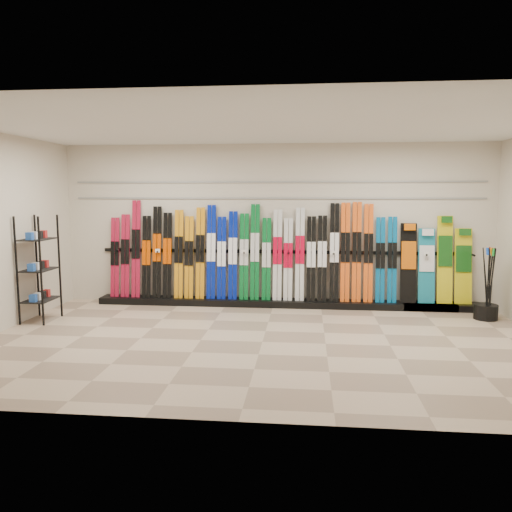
# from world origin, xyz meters

# --- Properties ---
(floor) EXTENTS (8.00, 8.00, 0.00)m
(floor) POSITION_xyz_m (0.00, 0.00, 0.00)
(floor) COLOR #8A725F
(floor) RESTS_ON ground
(back_wall) EXTENTS (8.00, 0.00, 8.00)m
(back_wall) POSITION_xyz_m (0.00, 2.50, 1.50)
(back_wall) COLOR beige
(back_wall) RESTS_ON floor
(ceiling) EXTENTS (8.00, 8.00, 0.00)m
(ceiling) POSITION_xyz_m (0.00, 0.00, 3.00)
(ceiling) COLOR silver
(ceiling) RESTS_ON back_wall
(ski_rack_base) EXTENTS (8.00, 0.40, 0.12)m
(ski_rack_base) POSITION_xyz_m (0.22, 2.28, 0.06)
(ski_rack_base) COLOR black
(ski_rack_base) RESTS_ON floor
(skis) EXTENTS (5.37, 0.23, 1.84)m
(skis) POSITION_xyz_m (-0.43, 2.33, 0.95)
(skis) COLOR maroon
(skis) RESTS_ON ski_rack_base
(snowboards) EXTENTS (1.25, 0.24, 1.57)m
(snowboards) POSITION_xyz_m (2.93, 2.35, 0.83)
(snowboards) COLOR black
(snowboards) RESTS_ON ski_rack_base
(accessory_rack) EXTENTS (0.40, 0.60, 1.74)m
(accessory_rack) POSITION_xyz_m (-3.75, 0.84, 0.87)
(accessory_rack) COLOR black
(accessory_rack) RESTS_ON floor
(pole_bin) EXTENTS (0.38, 0.38, 0.25)m
(pole_bin) POSITION_xyz_m (3.60, 1.65, 0.12)
(pole_bin) COLOR black
(pole_bin) RESTS_ON floor
(ski_poles) EXTENTS (0.19, 0.27, 1.18)m
(ski_poles) POSITION_xyz_m (3.63, 1.66, 0.61)
(ski_poles) COLOR black
(ski_poles) RESTS_ON pole_bin
(slatwall_rail_0) EXTENTS (7.60, 0.02, 0.03)m
(slatwall_rail_0) POSITION_xyz_m (0.00, 2.48, 2.00)
(slatwall_rail_0) COLOR gray
(slatwall_rail_0) RESTS_ON back_wall
(slatwall_rail_1) EXTENTS (7.60, 0.02, 0.03)m
(slatwall_rail_1) POSITION_xyz_m (0.00, 2.48, 2.30)
(slatwall_rail_1) COLOR gray
(slatwall_rail_1) RESTS_ON back_wall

